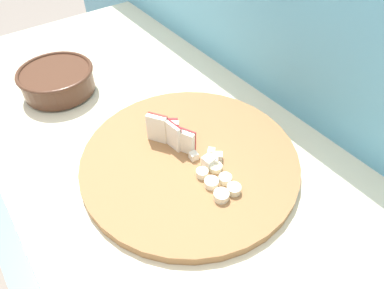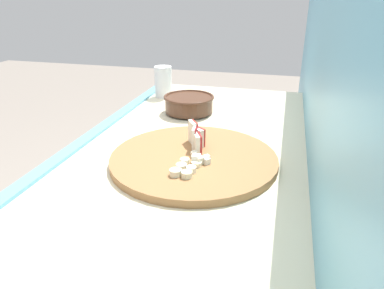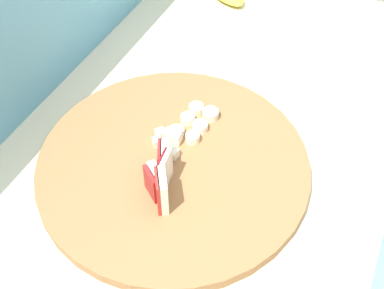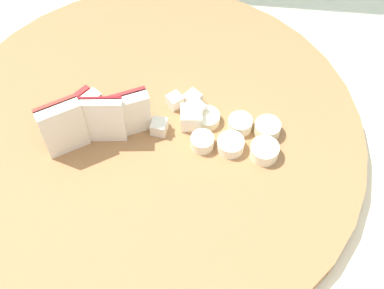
{
  "view_description": "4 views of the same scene",
  "coord_description": "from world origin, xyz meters",
  "px_view_note": "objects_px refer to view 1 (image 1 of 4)",
  "views": [
    {
      "loc": [
        0.46,
        -0.23,
        1.39
      ],
      "look_at": [
        0.07,
        0.05,
        0.92
      ],
      "focal_mm": 32.33,
      "sensor_mm": 36.0,
      "label": 1
    },
    {
      "loc": [
        0.89,
        0.25,
        1.29
      ],
      "look_at": [
        0.04,
        0.03,
        0.9
      ],
      "focal_mm": 33.61,
      "sensor_mm": 36.0,
      "label": 2
    },
    {
      "loc": [
        -0.37,
        -0.2,
        1.49
      ],
      "look_at": [
        0.11,
        0.02,
        0.9
      ],
      "focal_mm": 45.83,
      "sensor_mm": 36.0,
      "label": 3
    },
    {
      "loc": [
        0.15,
        -0.27,
        1.35
      ],
      "look_at": [
        0.12,
        0.03,
        0.89
      ],
      "focal_mm": 52.01,
      "sensor_mm": 36.0,
      "label": 4
    }
  ],
  "objects_px": {
    "apple_dice_pile": "(209,159)",
    "ceramic_bowl": "(57,80)",
    "cutting_board": "(190,160)",
    "apple_wedge_fan": "(171,133)",
    "banana_slice_rows": "(219,182)"
  },
  "relations": [
    {
      "from": "apple_wedge_fan",
      "to": "ceramic_bowl",
      "type": "relative_size",
      "value": 0.56
    },
    {
      "from": "apple_dice_pile",
      "to": "banana_slice_rows",
      "type": "bearing_deg",
      "value": -20.84
    },
    {
      "from": "cutting_board",
      "to": "banana_slice_rows",
      "type": "distance_m",
      "value": 0.09
    },
    {
      "from": "apple_wedge_fan",
      "to": "banana_slice_rows",
      "type": "xyz_separation_m",
      "value": [
        0.14,
        0.01,
        -0.02
      ]
    },
    {
      "from": "apple_wedge_fan",
      "to": "apple_dice_pile",
      "type": "relative_size",
      "value": 1.77
    },
    {
      "from": "apple_dice_pile",
      "to": "ceramic_bowl",
      "type": "bearing_deg",
      "value": -161.46
    },
    {
      "from": "apple_wedge_fan",
      "to": "apple_dice_pile",
      "type": "bearing_deg",
      "value": 19.61
    },
    {
      "from": "apple_dice_pile",
      "to": "banana_slice_rows",
      "type": "relative_size",
      "value": 0.65
    },
    {
      "from": "apple_wedge_fan",
      "to": "banana_slice_rows",
      "type": "distance_m",
      "value": 0.15
    },
    {
      "from": "banana_slice_rows",
      "to": "ceramic_bowl",
      "type": "bearing_deg",
      "value": -165.81
    },
    {
      "from": "cutting_board",
      "to": "banana_slice_rows",
      "type": "bearing_deg",
      "value": 1.1
    },
    {
      "from": "ceramic_bowl",
      "to": "apple_dice_pile",
      "type": "bearing_deg",
      "value": 18.54
    },
    {
      "from": "cutting_board",
      "to": "apple_dice_pile",
      "type": "bearing_deg",
      "value": 34.4
    },
    {
      "from": "apple_wedge_fan",
      "to": "apple_dice_pile",
      "type": "xyz_separation_m",
      "value": [
        0.09,
        0.03,
        -0.02
      ]
    },
    {
      "from": "cutting_board",
      "to": "ceramic_bowl",
      "type": "height_order",
      "value": "ceramic_bowl"
    }
  ]
}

